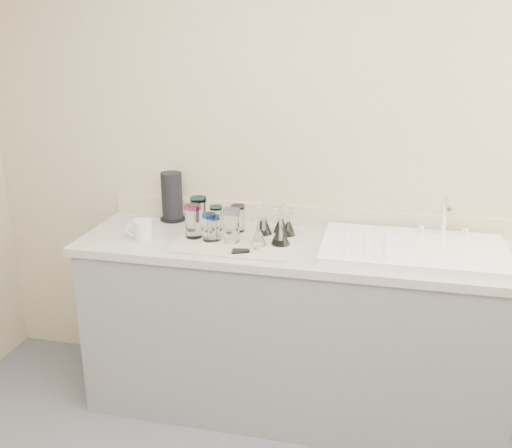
% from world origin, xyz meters
% --- Properties ---
extents(room_envelope, '(3.54, 3.50, 2.52)m').
position_xyz_m(room_envelope, '(0.00, 0.00, 1.56)').
color(room_envelope, '#535358').
rests_on(room_envelope, ground).
extents(counter_unit, '(2.06, 0.62, 0.90)m').
position_xyz_m(counter_unit, '(0.00, 1.20, 0.45)').
color(counter_unit, slate).
rests_on(counter_unit, ground).
extents(sink_unit, '(0.82, 0.50, 0.22)m').
position_xyz_m(sink_unit, '(0.55, 1.20, 0.92)').
color(sink_unit, white).
rests_on(sink_unit, counter_unit).
extents(dish_towel, '(0.55, 0.42, 0.01)m').
position_xyz_m(dish_towel, '(-0.27, 1.16, 0.90)').
color(dish_towel, beige).
rests_on(dish_towel, counter_unit).
extents(tumbler_teal, '(0.08, 0.08, 0.16)m').
position_xyz_m(tumbler_teal, '(-0.50, 1.29, 0.99)').
color(tumbler_teal, white).
rests_on(tumbler_teal, dish_towel).
extents(tumbler_cyan, '(0.06, 0.06, 0.12)m').
position_xyz_m(tumbler_cyan, '(-0.41, 1.28, 0.97)').
color(tumbler_cyan, white).
rests_on(tumbler_cyan, dish_towel).
extents(tumbler_purple, '(0.07, 0.07, 0.14)m').
position_xyz_m(tumbler_purple, '(-0.30, 1.29, 0.98)').
color(tumbler_purple, white).
rests_on(tumbler_purple, dish_towel).
extents(tumbler_magenta, '(0.08, 0.08, 0.16)m').
position_xyz_m(tumbler_magenta, '(-0.48, 1.15, 0.99)').
color(tumbler_magenta, white).
rests_on(tumbler_magenta, dish_towel).
extents(tumbler_blue, '(0.06, 0.06, 0.12)m').
position_xyz_m(tumbler_blue, '(-0.37, 1.14, 0.97)').
color(tumbler_blue, white).
rests_on(tumbler_blue, dish_towel).
extents(tumbler_lavender, '(0.08, 0.08, 0.16)m').
position_xyz_m(tumbler_lavender, '(-0.28, 1.13, 0.99)').
color(tumbler_lavender, white).
rests_on(tumbler_lavender, dish_towel).
extents(tumbler_extra, '(0.07, 0.07, 0.13)m').
position_xyz_m(tumbler_extra, '(-0.39, 1.13, 0.98)').
color(tumbler_extra, white).
rests_on(tumbler_extra, dish_towel).
extents(goblet_back_left, '(0.09, 0.09, 0.15)m').
position_xyz_m(goblet_back_left, '(-0.16, 1.28, 0.96)').
color(goblet_back_left, white).
rests_on(goblet_back_left, dish_towel).
extents(goblet_back_right, '(0.07, 0.07, 0.13)m').
position_xyz_m(goblet_back_right, '(-0.04, 1.29, 0.95)').
color(goblet_back_right, white).
rests_on(goblet_back_right, dish_towel).
extents(goblet_front_left, '(0.08, 0.08, 0.14)m').
position_xyz_m(goblet_front_left, '(-0.15, 1.12, 0.95)').
color(goblet_front_left, white).
rests_on(goblet_front_left, dish_towel).
extents(goblet_front_right, '(0.09, 0.09, 0.16)m').
position_xyz_m(goblet_front_right, '(-0.05, 1.15, 0.96)').
color(goblet_front_right, white).
rests_on(goblet_front_right, dish_towel).
extents(goblet_extra, '(0.08, 0.08, 0.14)m').
position_xyz_m(goblet_extra, '(-0.08, 1.32, 0.95)').
color(goblet_extra, white).
rests_on(goblet_extra, dish_towel).
extents(can_opener, '(0.13, 0.07, 0.02)m').
position_xyz_m(can_opener, '(-0.18, 1.01, 0.92)').
color(can_opener, silver).
rests_on(can_opener, dish_towel).
extents(white_mug, '(0.14, 0.11, 0.10)m').
position_xyz_m(white_mug, '(-0.72, 1.10, 0.95)').
color(white_mug, silver).
rests_on(white_mug, counter_unit).
extents(paper_towel_roll, '(0.14, 0.14, 0.26)m').
position_xyz_m(paper_towel_roll, '(-0.69, 1.41, 1.03)').
color(paper_towel_roll, black).
rests_on(paper_towel_roll, counter_unit).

